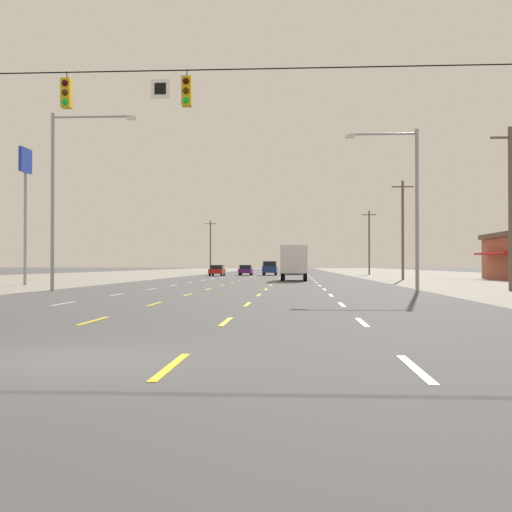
% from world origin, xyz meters
% --- Properties ---
extents(ground_plane, '(572.00, 572.00, 0.00)m').
position_xyz_m(ground_plane, '(0.00, 66.00, 0.00)').
color(ground_plane, '#4C4C4F').
extents(lot_apron_left, '(28.00, 440.00, 0.01)m').
position_xyz_m(lot_apron_left, '(-24.75, 66.00, 0.00)').
color(lot_apron_left, gray).
rests_on(lot_apron_left, ground).
extents(lot_apron_right, '(28.00, 440.00, 0.01)m').
position_xyz_m(lot_apron_right, '(24.75, 66.00, 0.00)').
color(lot_apron_right, gray).
rests_on(lot_apron_right, ground).
extents(lane_markings, '(10.64, 227.60, 0.01)m').
position_xyz_m(lane_markings, '(0.00, 104.50, 0.01)').
color(lane_markings, white).
rests_on(lane_markings, ground).
extents(signal_span_wire, '(26.77, 0.53, 8.73)m').
position_xyz_m(signal_span_wire, '(-0.70, 10.35, 4.97)').
color(signal_span_wire, brown).
rests_on(signal_span_wire, ground).
extents(box_truck_inner_right_nearest, '(2.40, 7.20, 3.23)m').
position_xyz_m(box_truck_inner_right_nearest, '(3.37, 51.31, 1.84)').
color(box_truck_inner_right_nearest, white).
rests_on(box_truck_inner_right_nearest, ground).
extents(sedan_far_left_near, '(1.80, 4.50, 1.46)m').
position_xyz_m(sedan_far_left_near, '(-6.94, 76.95, 0.76)').
color(sedan_far_left_near, red).
rests_on(sedan_far_left_near, ground).
extents(sedan_inner_left_mid, '(1.80, 4.50, 1.46)m').
position_xyz_m(sedan_inner_left_mid, '(-3.54, 82.55, 0.76)').
color(sedan_inner_left_mid, '#4C196B').
rests_on(sedan_inner_left_mid, ground).
extents(suv_center_turn_midfar, '(1.98, 4.90, 1.98)m').
position_xyz_m(suv_center_turn_midfar, '(-0.15, 83.25, 1.03)').
color(suv_center_turn_midfar, navy).
rests_on(suv_center_turn_midfar, ground).
extents(sedan_inner_right_far, '(1.80, 4.50, 1.46)m').
position_xyz_m(sedan_inner_right_far, '(3.40, 115.84, 0.76)').
color(sedan_inner_right_far, black).
rests_on(sedan_inner_right_far, ground).
extents(pole_sign_left_row_1, '(0.24, 1.91, 10.08)m').
position_xyz_m(pole_sign_left_row_1, '(-16.35, 37.19, 7.53)').
color(pole_sign_left_row_1, gray).
rests_on(pole_sign_left_row_1, ground).
extents(streetlight_left_row_0, '(4.90, 0.26, 10.06)m').
position_xyz_m(streetlight_left_row_0, '(-9.62, 26.24, 5.90)').
color(streetlight_left_row_0, gray).
rests_on(streetlight_left_row_0, ground).
extents(streetlight_right_row_0, '(3.97, 0.26, 8.89)m').
position_xyz_m(streetlight_right_row_0, '(9.73, 26.24, 5.18)').
color(streetlight_right_row_0, gray).
rests_on(streetlight_right_row_0, ground).
extents(utility_pole_right_row_0, '(2.20, 0.26, 9.27)m').
position_xyz_m(utility_pole_right_row_0, '(15.65, 27.82, 4.83)').
color(utility_pole_right_row_0, brown).
rests_on(utility_pole_right_row_0, ground).
extents(utility_pole_right_row_1, '(2.20, 0.26, 9.89)m').
position_xyz_m(utility_pole_right_row_1, '(14.21, 56.34, 5.14)').
color(utility_pole_right_row_1, brown).
rests_on(utility_pole_right_row_1, ground).
extents(utility_pole_right_row_2, '(2.20, 0.26, 9.69)m').
position_xyz_m(utility_pole_right_row_2, '(14.64, 90.37, 5.04)').
color(utility_pole_right_row_2, brown).
rests_on(utility_pole_right_row_2, ground).
extents(utility_pole_left_row_3, '(2.20, 0.26, 9.97)m').
position_xyz_m(utility_pole_left_row_3, '(-12.83, 115.03, 5.18)').
color(utility_pole_left_row_3, brown).
rests_on(utility_pole_left_row_3, ground).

